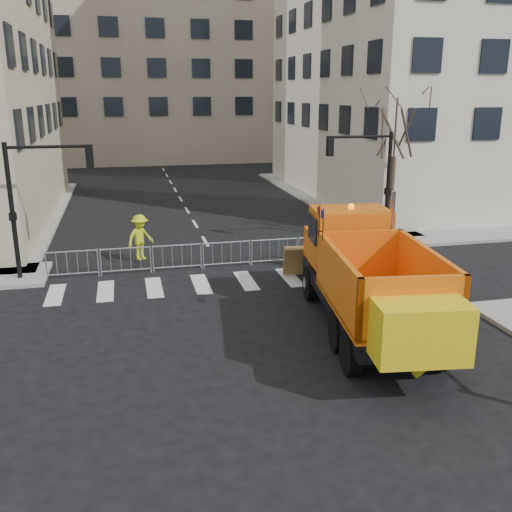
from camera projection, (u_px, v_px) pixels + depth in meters
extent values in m
plane|color=black|center=(262.00, 339.00, 17.24)|extent=(120.00, 120.00, 0.00)
cube|color=gray|center=(216.00, 259.00, 25.17)|extent=(64.00, 5.00, 0.15)
cube|color=gray|center=(150.00, 46.00, 62.56)|extent=(30.00, 18.00, 24.00)
cylinder|color=black|center=(13.00, 214.00, 21.76)|extent=(0.18, 0.18, 5.40)
cylinder|color=black|center=(388.00, 189.00, 27.23)|extent=(0.18, 0.18, 5.40)
cube|color=black|center=(365.00, 298.00, 17.66)|extent=(3.52, 8.12, 0.49)
cylinder|color=black|center=(311.00, 283.00, 20.39)|extent=(0.54, 1.24, 1.20)
cylinder|color=black|center=(373.00, 281.00, 20.60)|extent=(0.54, 1.24, 1.20)
cylinder|color=black|center=(339.00, 331.00, 16.32)|extent=(0.54, 1.24, 1.20)
cylinder|color=black|center=(416.00, 328.00, 16.53)|extent=(0.54, 1.24, 1.20)
cylinder|color=black|center=(351.00, 353.00, 14.96)|extent=(0.54, 1.24, 1.20)
cylinder|color=black|center=(436.00, 349.00, 15.17)|extent=(0.54, 1.24, 1.20)
cube|color=#DF5D0C|center=(339.00, 245.00, 20.79)|extent=(2.50, 2.03, 1.09)
cube|color=#DF5D0C|center=(350.00, 237.00, 19.25)|extent=(2.72, 2.06, 1.96)
cylinder|color=silver|center=(391.00, 231.00, 18.47)|extent=(0.15, 0.15, 2.62)
cube|color=#DF5D0C|center=(382.00, 278.00, 15.88)|extent=(3.33, 5.12, 1.80)
cube|color=yellow|center=(421.00, 332.00, 13.15)|extent=(2.31, 1.37, 1.42)
cube|color=brown|center=(327.00, 260.00, 22.86)|extent=(3.54, 1.08, 1.23)
imported|color=black|center=(327.00, 259.00, 22.38)|extent=(0.73, 0.72, 1.70)
imported|color=black|center=(358.00, 250.00, 23.54)|extent=(0.99, 0.85, 1.77)
imported|color=black|center=(314.00, 250.00, 23.72)|extent=(0.88, 1.07, 1.71)
imported|color=#D1E41A|center=(140.00, 237.00, 24.60)|extent=(1.47, 1.33, 1.98)
cube|color=red|center=(356.00, 230.00, 27.82)|extent=(0.50, 0.45, 1.10)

